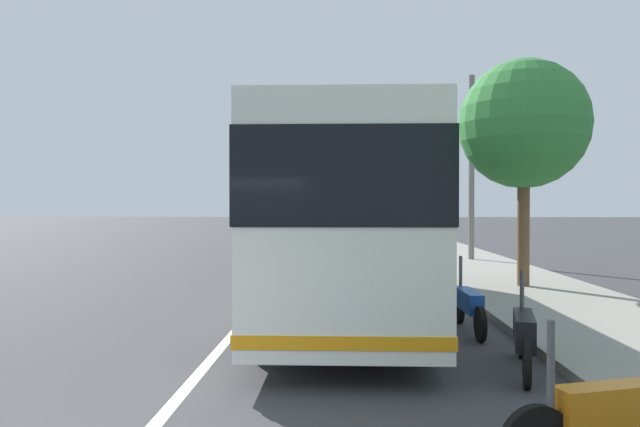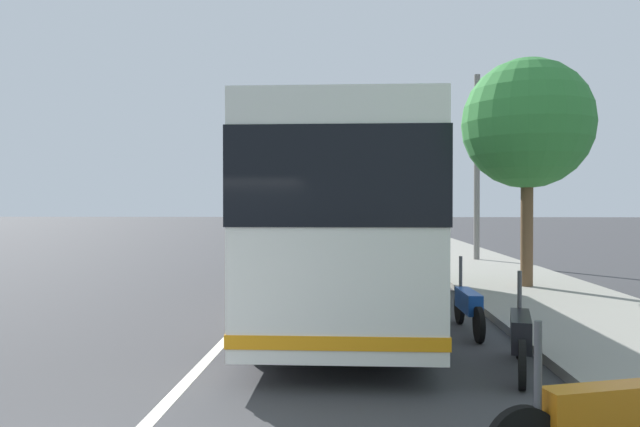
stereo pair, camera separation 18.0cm
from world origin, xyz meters
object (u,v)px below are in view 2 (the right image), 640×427
Objects in this scene: motorcycle_by_tree at (521,336)px; car_oncoming at (350,229)px; utility_pole at (477,169)px; motorcycle_mid_row at (614,417)px; coach_bus at (343,213)px; roadside_tree_mid_block at (527,124)px; motorcycle_angled at (468,306)px; car_side_street at (297,224)px.

car_oncoming is at bearing 18.83° from motorcycle_by_tree.
utility_pole reaches higher than car_oncoming.
motorcycle_mid_row is at bearing -174.82° from car_oncoming.
roadside_tree_mid_block is (3.11, -4.51, 2.15)m from coach_bus.
roadside_tree_mid_block is at bearing -167.07° from car_oncoming.
motorcycle_by_tree is 8.41m from roadside_tree_mid_block.
roadside_tree_mid_block is 0.82× the size of utility_pole.
motorcycle_angled is 0.30× the size of utility_pole.
motorcycle_angled is 0.48× the size of car_oncoming.
motorcycle_mid_row is 0.38× the size of roadside_tree_mid_block.
motorcycle_by_tree is 28.88m from car_oncoming.
car_side_street is at bearing 8.50° from motorcycle_angled.
utility_pole is (-14.14, -4.78, 2.78)m from car_oncoming.
car_side_street is (35.73, 4.27, -1.32)m from coach_bus.
utility_pole reaches higher than car_side_street.
motorcycle_by_tree is at bearing -108.81° from motorcycle_mid_row.
car_oncoming is 15.18m from utility_pole.
utility_pole is (10.53, -4.82, 1.51)m from coach_bus.
motorcycle_mid_row is 1.05× the size of motorcycle_angled.
roadside_tree_mid_block is (7.24, -2.18, 3.69)m from motorcycle_by_tree.
coach_bus is at bearing 49.60° from motorcycle_angled.
utility_pole reaches higher than motorcycle_angled.
motorcycle_angled is at bearing 167.62° from utility_pole.
car_side_street reaches higher than motorcycle_by_tree.
car_side_street is 33.96m from roadside_tree_mid_block.
motorcycle_by_tree is 0.35× the size of roadside_tree_mid_block.
car_oncoming is at bearing 18.67° from utility_pole.
motorcycle_by_tree is at bearing -174.23° from car_oncoming.
car_oncoming is at bearing 3.32° from motorcycle_angled.
coach_bus is 4.83× the size of motorcycle_mid_row.
motorcycle_mid_row is 5.32m from motorcycle_angled.
motorcycle_mid_row is at bearing 179.88° from motorcycle_angled.
utility_pole is at bearing -2.44° from roadside_tree_mid_block.
coach_bus reaches higher than motorcycle_mid_row.
roadside_tree_mid_block reaches higher than car_oncoming.
motorcycle_mid_row is 2.94m from motorcycle_by_tree.
coach_bus is 1.82× the size of roadside_tree_mid_block.
car_oncoming is at bearing 0.04° from coach_bus.
car_oncoming reaches higher than motorcycle_angled.
car_side_street is at bearing 22.52° from car_oncoming.
motorcycle_angled is 12.93m from utility_pole.
car_side_street is (37.47, 6.40, 0.22)m from motorcycle_angled.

